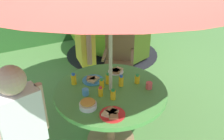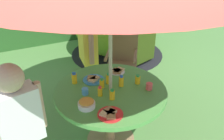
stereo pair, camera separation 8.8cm
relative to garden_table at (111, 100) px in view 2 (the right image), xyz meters
The scene contains 20 objects.
ground_plane 0.60m from the garden_table, ahead, with size 10.00×10.00×0.02m, color #548442.
hedge_backdrop 3.70m from the garden_table, 90.00° to the left, with size 9.00×0.70×1.68m, color #285623.
garden_table is the anchor object (origin of this frame).
wooden_chair 1.17m from the garden_table, 55.28° to the left, with size 0.64×0.65×0.97m.
dome_tent 2.52m from the garden_table, 60.84° to the left, with size 2.39×2.39×1.65m.
child_in_yellow_shirt 1.00m from the garden_table, 82.85° to the left, with size 0.24×0.46×1.36m.
child_in_white_shirt 0.98m from the garden_table, 168.34° to the right, with size 0.44×0.25×1.32m.
snack_bowl 0.42m from the garden_table, 152.74° to the right, with size 0.17×0.17×0.09m.
plate_front_edge 0.31m from the garden_table, 109.73° to the left, with size 0.24×0.24×0.03m.
plate_near_right 0.45m from the garden_table, 116.83° to the right, with size 0.23×0.23×0.03m.
plate_back_edge 0.41m from the garden_table, 51.70° to the left, with size 0.19×0.18×0.03m.
juice_bottle_near_left 0.46m from the garden_table, 135.99° to the left, with size 0.06×0.06×0.13m.
juice_bottle_far_left 0.37m from the garden_table, ahead, with size 0.06×0.06×0.11m.
juice_bottle_far_right 0.21m from the garden_table, 129.38° to the left, with size 0.05×0.05×0.11m.
juice_bottle_center_front 0.26m from the garden_table, 110.73° to the right, with size 0.05×0.05×0.11m.
juice_bottle_center_back 0.24m from the garden_table, 159.38° to the right, with size 0.05×0.05×0.11m.
juice_bottle_mid_left 0.24m from the garden_table, ahead, with size 0.05×0.05×0.13m.
juice_bottle_mid_right 0.23m from the garden_table, 74.94° to the left, with size 0.05×0.05×0.12m.
cup_near 0.32m from the garden_table, behind, with size 0.07×0.07×0.07m, color #4C99D8.
cup_far 0.44m from the garden_table, 26.02° to the right, with size 0.07×0.07×0.07m, color #E04C47.
Camera 2 is at (-0.90, -1.86, 2.09)m, focal length 37.47 mm.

